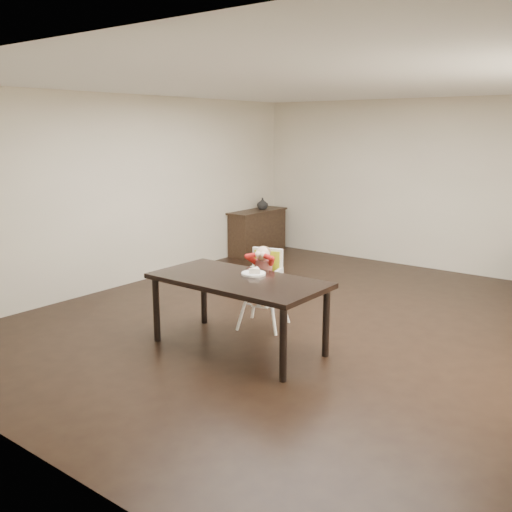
{
  "coord_description": "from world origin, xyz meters",
  "views": [
    {
      "loc": [
        3.42,
        -5.39,
        2.22
      ],
      "look_at": [
        -0.17,
        -0.73,
        0.91
      ],
      "focal_mm": 40.0,
      "sensor_mm": 36.0,
      "label": 1
    }
  ],
  "objects": [
    {
      "name": "ground",
      "position": [
        0.0,
        0.0,
        0.0
      ],
      "size": [
        7.0,
        7.0,
        0.0
      ],
      "primitive_type": "plane",
      "color": "black",
      "rests_on": "ground"
    },
    {
      "name": "room_walls",
      "position": [
        0.0,
        0.0,
        1.86
      ],
      "size": [
        6.02,
        7.02,
        2.71
      ],
      "color": "#BDB59D",
      "rests_on": "ground"
    },
    {
      "name": "dining_table",
      "position": [
        -0.12,
        -1.1,
        0.67
      ],
      "size": [
        1.8,
        0.9,
        0.75
      ],
      "color": "black",
      "rests_on": "ground"
    },
    {
      "name": "high_chair",
      "position": [
        -0.32,
        -0.38,
        0.66
      ],
      "size": [
        0.49,
        0.49,
        0.94
      ],
      "rotation": [
        0.0,
        0.0,
        0.29
      ],
      "color": "white",
      "rests_on": "ground"
    },
    {
      "name": "plate",
      "position": [
        -0.07,
        -0.89,
        0.78
      ],
      "size": [
        0.26,
        0.26,
        0.07
      ],
      "rotation": [
        0.0,
        0.0,
        -0.04
      ],
      "color": "white",
      "rests_on": "dining_table"
    },
    {
      "name": "sideboard",
      "position": [
        -2.78,
        2.7,
        0.4
      ],
      "size": [
        0.44,
        1.26,
        0.79
      ],
      "color": "black",
      "rests_on": "ground"
    },
    {
      "name": "vase",
      "position": [
        -2.78,
        2.85,
        0.89
      ],
      "size": [
        0.26,
        0.26,
        0.2
      ],
      "primitive_type": "imported",
      "rotation": [
        0.0,
        0.0,
        -0.31
      ],
      "color": "#99999E",
      "rests_on": "sideboard"
    }
  ]
}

